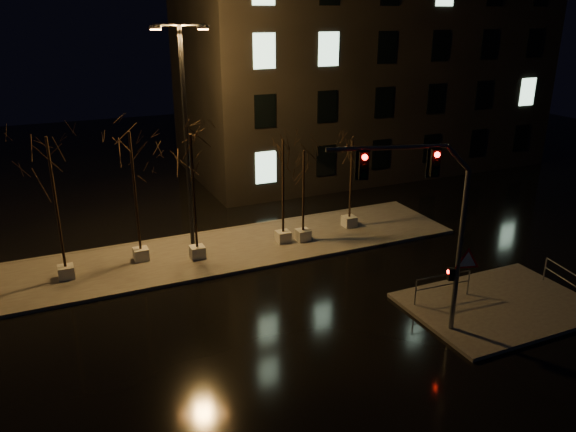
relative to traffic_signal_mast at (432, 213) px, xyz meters
name	(u,v)px	position (x,y,z in m)	size (l,w,h in m)	color
ground	(287,305)	(-3.54, 3.86, -4.59)	(90.00, 90.00, 0.00)	black
median	(236,248)	(-3.54, 9.86, -4.52)	(22.00, 5.00, 0.15)	#4C4944
sidewalk_corner	(499,305)	(3.96, 0.36, -4.52)	(7.00, 5.00, 0.15)	#4C4944
building	(362,61)	(10.46, 21.86, 2.91)	(25.00, 12.00, 15.00)	black
tree_0	(51,170)	(-11.24, 9.64, 0.32)	(1.80, 1.80, 6.28)	#BAB9AD
tree_1	(132,162)	(-7.99, 10.24, 0.18)	(1.80, 1.80, 6.09)	#BAB9AD
tree_2	(192,163)	(-5.57, 9.42, 0.06)	(1.80, 1.80, 5.94)	#BAB9AD
tree_3	(283,163)	(-1.21, 9.51, -0.44)	(1.80, 1.80, 5.28)	#BAB9AD
tree_4	(304,171)	(-0.23, 9.31, -0.89)	(1.80, 1.80, 4.68)	#BAB9AD
tree_5	(352,160)	(2.83, 10.04, -0.85)	(1.80, 1.80, 4.74)	#BAB9AD
traffic_signal_mast	(432,213)	(0.00, 0.00, 0.00)	(5.33, 1.66, 6.76)	slate
streetlight_main	(185,124)	(-5.33, 11.15, 1.45)	(2.48, 1.13, 10.21)	black
guard_rail_a	(443,283)	(2.12, 1.56, -3.74)	(2.49, 0.22, 1.08)	slate
guard_rail_b	(563,277)	(6.96, 0.10, -3.77)	(0.44, 2.17, 1.04)	slate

